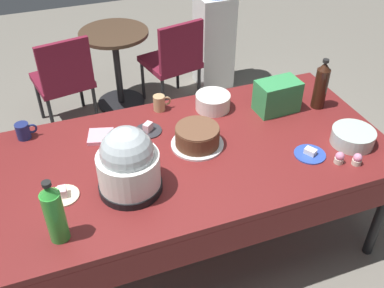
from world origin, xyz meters
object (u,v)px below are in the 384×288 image
object	(u,v)px
soda_bottle_cola	(321,85)
water_cooler	(214,28)
soda_bottle_lime_soda	(54,213)
ceramic_snack_bowl	(213,102)
frosted_layer_cake	(197,137)
dessert_plate_cream	(63,194)
dessert_plate_cobalt	(310,154)
potluck_table	(192,160)
glass_salad_bowl	(353,137)
coffee_mug_navy	(24,131)
maroon_chair_right	(174,58)
round_cafe_table	(116,55)
coffee_mug_tan	(160,103)
soda_carton	(277,96)
dessert_plate_charcoal	(148,129)
cupcake_lemon	(339,158)
slow_cooker	(128,164)
cupcake_cocoa	(357,159)
maroon_chair_left	(64,77)

from	to	relation	value
soda_bottle_cola	water_cooler	xyz separation A→B (m)	(0.01, 1.70, -0.31)
soda_bottle_cola	soda_bottle_lime_soda	size ratio (longest dim) A/B	0.99
ceramic_snack_bowl	soda_bottle_lime_soda	bearing A→B (deg)	-144.68
frosted_layer_cake	dessert_plate_cream	xyz separation A→B (m)	(-0.76, -0.16, -0.05)
soda_bottle_cola	soda_bottle_lime_soda	xyz separation A→B (m)	(-1.66, -0.52, 0.00)
dessert_plate_cobalt	dessert_plate_cream	xyz separation A→B (m)	(-1.31, 0.14, 0.00)
potluck_table	glass_salad_bowl	xyz separation A→B (m)	(0.87, -0.24, 0.10)
dessert_plate_cobalt	coffee_mug_navy	bearing A→B (deg)	154.11
maroon_chair_right	round_cafe_table	xyz separation A→B (m)	(-0.47, 0.22, 0.01)
soda_bottle_cola	coffee_mug_tan	bearing A→B (deg)	161.94
potluck_table	dessert_plate_cream	distance (m)	0.73
soda_bottle_lime_soda	soda_carton	size ratio (longest dim) A/B	1.27
frosted_layer_cake	dessert_plate_charcoal	xyz separation A→B (m)	(-0.22, 0.22, -0.04)
soda_bottle_cola	maroon_chair_right	xyz separation A→B (m)	(-0.48, 1.43, -0.41)
cupcake_lemon	soda_bottle_lime_soda	xyz separation A→B (m)	(-1.46, -0.01, 0.12)
frosted_layer_cake	slow_cooker	distance (m)	0.50
cupcake_cocoa	round_cafe_table	xyz separation A→B (m)	(-0.83, 2.21, -0.28)
glass_salad_bowl	coffee_mug_navy	bearing A→B (deg)	158.17
cupcake_cocoa	cupcake_lemon	xyz separation A→B (m)	(-0.08, 0.04, 0.00)
coffee_mug_tan	soda_carton	size ratio (longest dim) A/B	0.45
dessert_plate_charcoal	round_cafe_table	bearing A→B (deg)	85.32
cupcake_lemon	dessert_plate_charcoal	bearing A→B (deg)	144.47
maroon_chair_right	cupcake_lemon	bearing A→B (deg)	-81.65
slow_cooker	coffee_mug_tan	bearing A→B (deg)	61.38
slow_cooker	water_cooler	distance (m)	2.43
dessert_plate_charcoal	soda_bottle_lime_soda	xyz separation A→B (m)	(-0.58, -0.63, 0.14)
cupcake_cocoa	coffee_mug_tan	xyz separation A→B (m)	(-0.83, 0.87, 0.02)
dessert_plate_cream	maroon_chair_left	distance (m)	1.72
potluck_table	frosted_layer_cake	bearing A→B (deg)	41.55
dessert_plate_cream	coffee_mug_navy	distance (m)	0.58
potluck_table	coffee_mug_tan	xyz separation A→B (m)	(-0.04, 0.46, 0.11)
ceramic_snack_bowl	water_cooler	bearing A→B (deg)	66.94
soda_bottle_cola	water_cooler	world-z (taller)	water_cooler
frosted_layer_cake	maroon_chair_right	distance (m)	1.61
coffee_mug_navy	maroon_chair_right	size ratio (longest dim) A/B	0.14
glass_salad_bowl	maroon_chair_right	distance (m)	1.90
dessert_plate_charcoal	maroon_chair_right	bearing A→B (deg)	65.78
slow_cooker	coffee_mug_navy	bearing A→B (deg)	126.78
soda_bottle_cola	ceramic_snack_bowl	bearing A→B (deg)	161.78
dessert_plate_cobalt	water_cooler	bearing A→B (deg)	81.52
cupcake_lemon	coffee_mug_tan	distance (m)	1.11
ceramic_snack_bowl	maroon_chair_right	distance (m)	1.27
dessert_plate_cobalt	coffee_mug_tan	xyz separation A→B (m)	(-0.64, 0.71, 0.04)
soda_bottle_cola	maroon_chair_right	distance (m)	1.56
frosted_layer_cake	dessert_plate_cobalt	size ratio (longest dim) A/B	1.72
dessert_plate_charcoal	coffee_mug_tan	bearing A→B (deg)	56.03
glass_salad_bowl	round_cafe_table	xyz separation A→B (m)	(-0.92, 2.05, -0.29)
potluck_table	water_cooler	bearing A→B (deg)	63.91
glass_salad_bowl	water_cooler	distance (m)	2.11
cupcake_lemon	water_cooler	world-z (taller)	water_cooler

